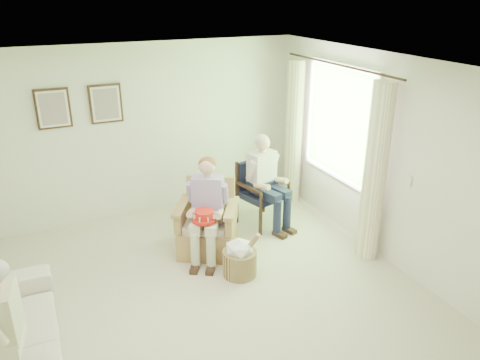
{
  "coord_description": "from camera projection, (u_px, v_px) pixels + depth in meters",
  "views": [
    {
      "loc": [
        -1.44,
        -3.98,
        3.29
      ],
      "look_at": [
        0.83,
        0.97,
        1.05
      ],
      "focal_mm": 35.0,
      "sensor_mm": 36.0,
      "label": 1
    }
  ],
  "objects": [
    {
      "name": "ceiling",
      "position": [
        200.0,
        71.0,
        4.16
      ],
      "size": [
        5.0,
        5.5,
        0.02
      ],
      "primitive_type": "cube",
      "color": "white",
      "rests_on": "back_wall"
    },
    {
      "name": "window",
      "position": [
        339.0,
        120.0,
        6.51
      ],
      "size": [
        0.13,
        2.5,
        1.63
      ],
      "color": "#2D6B23",
      "rests_on": "right_wall"
    },
    {
      "name": "right_wall",
      "position": [
        399.0,
        167.0,
        5.62
      ],
      "size": [
        0.04,
        5.5,
        2.6
      ],
      "primitive_type": "cube",
      "color": "silver",
      "rests_on": "ground"
    },
    {
      "name": "wood_armchair",
      "position": [
        260.0,
        189.0,
        6.96
      ],
      "size": [
        0.61,
        0.57,
        0.94
      ],
      "rotation": [
        0.0,
        0.0,
        0.28
      ],
      "color": "black",
      "rests_on": "ground"
    },
    {
      "name": "red_hat",
      "position": [
        204.0,
        217.0,
        5.81
      ],
      "size": [
        0.3,
        0.3,
        0.14
      ],
      "color": "red",
      "rests_on": "person_wicker"
    },
    {
      "name": "curtain_right",
      "position": [
        294.0,
        133.0,
        7.45
      ],
      "size": [
        0.34,
        0.34,
        2.3
      ],
      "primitive_type": "cylinder",
      "color": "#FAEFC3",
      "rests_on": "ground"
    },
    {
      "name": "curtain_left",
      "position": [
        375.0,
        174.0,
        5.8
      ],
      "size": [
        0.34,
        0.34,
        2.3
      ],
      "primitive_type": "cylinder",
      "color": "#FAEFC3",
      "rests_on": "ground"
    },
    {
      "name": "sofa",
      "position": [
        8.0,
        348.0,
        4.15
      ],
      "size": [
        2.24,
        0.87,
        0.65
      ],
      "primitive_type": "imported",
      "rotation": [
        0.0,
        0.0,
        1.57
      ],
      "color": "silver",
      "rests_on": "ground"
    },
    {
      "name": "back_wall",
      "position": [
        140.0,
        132.0,
        6.97
      ],
      "size": [
        5.0,
        0.04,
        2.6
      ],
      "primitive_type": "cube",
      "color": "silver",
      "rests_on": "ground"
    },
    {
      "name": "wicker_armchair",
      "position": [
        207.0,
        229.0,
        6.24
      ],
      "size": [
        0.74,
        0.74,
        0.95
      ],
      "rotation": [
        0.0,
        0.0,
        -0.54
      ],
      "color": "#B07B53",
      "rests_on": "ground"
    },
    {
      "name": "person_dark",
      "position": [
        265.0,
        176.0,
        6.72
      ],
      "size": [
        0.4,
        0.63,
        1.35
      ],
      "rotation": [
        0.0,
        0.0,
        0.28
      ],
      "color": "#1B213C",
      "rests_on": "ground"
    },
    {
      "name": "person_wicker",
      "position": [
        209.0,
        202.0,
        5.97
      ],
      "size": [
        0.4,
        0.63,
        1.31
      ],
      "rotation": [
        0.0,
        0.0,
        -0.54
      ],
      "color": "beige",
      "rests_on": "ground"
    },
    {
      "name": "floor",
      "position": [
        208.0,
        310.0,
        5.15
      ],
      "size": [
        5.5,
        5.5,
        0.0
      ],
      "primitive_type": "plane",
      "color": "beige",
      "rests_on": "ground"
    },
    {
      "name": "hatbox",
      "position": [
        240.0,
        257.0,
        5.71
      ],
      "size": [
        0.52,
        0.52,
        0.62
      ],
      "color": "tan",
      "rests_on": "ground"
    },
    {
      "name": "framed_print_right",
      "position": [
        106.0,
        104.0,
        6.58
      ],
      "size": [
        0.45,
        0.05,
        0.55
      ],
      "color": "#382114",
      "rests_on": "back_wall"
    },
    {
      "name": "framed_print_left",
      "position": [
        53.0,
        109.0,
        6.31
      ],
      "size": [
        0.45,
        0.05,
        0.55
      ],
      "color": "#382114",
      "rests_on": "back_wall"
    }
  ]
}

